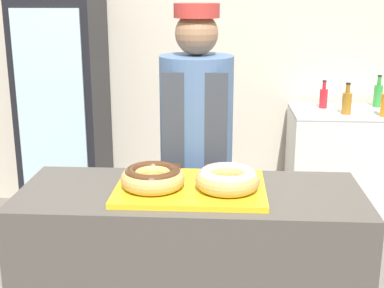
{
  "coord_description": "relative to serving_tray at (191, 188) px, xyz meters",
  "views": [
    {
      "loc": [
        0.14,
        -2.14,
        1.72
      ],
      "look_at": [
        0.0,
        0.1,
        1.08
      ],
      "focal_mm": 50.0,
      "sensor_mm": 36.0,
      "label": 1
    }
  ],
  "objects": [
    {
      "name": "chest_freezer",
      "position": [
        1.11,
        1.77,
        -0.47
      ],
      "size": [
        0.95,
        0.57,
        0.89
      ],
      "color": "silver",
      "rests_on": "ground_plane"
    },
    {
      "name": "beverage_fridge",
      "position": [
        -1.07,
        1.76,
        -0.03
      ],
      "size": [
        0.58,
        0.62,
        1.77
      ],
      "color": "black",
      "rests_on": "ground_plane"
    },
    {
      "name": "display_counter",
      "position": [
        0.0,
        0.0,
        -0.46
      ],
      "size": [
        1.48,
        0.58,
        0.9
      ],
      "color": "#4C4742",
      "rests_on": "ground_plane"
    },
    {
      "name": "serving_tray",
      "position": [
        0.0,
        0.0,
        0.0
      ],
      "size": [
        0.63,
        0.46,
        0.02
      ],
      "color": "yellow",
      "rests_on": "display_counter"
    },
    {
      "name": "donut_chocolate_glaze",
      "position": [
        -0.16,
        -0.04,
        0.06
      ],
      "size": [
        0.27,
        0.27,
        0.09
      ],
      "color": "tan",
      "rests_on": "serving_tray"
    },
    {
      "name": "brownie_back_right",
      "position": [
        0.09,
        0.17,
        0.03
      ],
      "size": [
        0.07,
        0.07,
        0.03
      ],
      "color": "#382111",
      "rests_on": "serving_tray"
    },
    {
      "name": "wall_back",
      "position": [
        0.0,
        2.13,
        0.43
      ],
      "size": [
        8.0,
        0.06,
        2.7
      ],
      "color": "beige",
      "rests_on": "ground_plane"
    },
    {
      "name": "bottle_green",
      "position": [
        1.29,
        1.91,
        0.07
      ],
      "size": [
        0.06,
        0.06,
        0.24
      ],
      "color": "#2D8C38",
      "rests_on": "chest_freezer"
    },
    {
      "name": "brownie_back_left",
      "position": [
        -0.09,
        0.17,
        0.03
      ],
      "size": [
        0.07,
        0.07,
        0.03
      ],
      "color": "#382111",
      "rests_on": "serving_tray"
    },
    {
      "name": "bottle_red",
      "position": [
        0.88,
        1.84,
        0.05
      ],
      "size": [
        0.06,
        0.06,
        0.21
      ],
      "color": "red",
      "rests_on": "chest_freezer"
    },
    {
      "name": "donut_light_glaze",
      "position": [
        0.16,
        -0.04,
        0.06
      ],
      "size": [
        0.27,
        0.27,
        0.09
      ],
      "color": "tan",
      "rests_on": "serving_tray"
    },
    {
      "name": "baker_person",
      "position": [
        -0.01,
        0.57,
        -0.04
      ],
      "size": [
        0.38,
        0.38,
        1.67
      ],
      "color": "#4C4C51",
      "rests_on": "ground_plane"
    },
    {
      "name": "bottle_amber",
      "position": [
        1.0,
        1.64,
        0.06
      ],
      "size": [
        0.07,
        0.07,
        0.22
      ],
      "color": "#99661E",
      "rests_on": "chest_freezer"
    }
  ]
}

